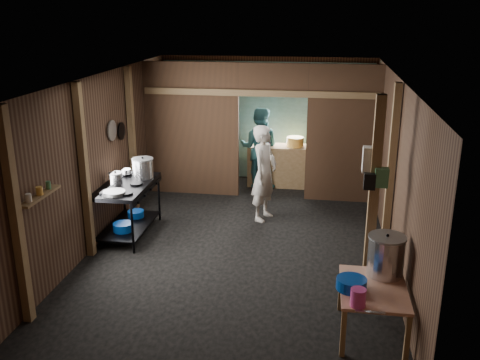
% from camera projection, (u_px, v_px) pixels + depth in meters
% --- Properties ---
extents(floor, '(4.50, 7.00, 0.00)m').
position_uv_depth(floor, '(242.00, 242.00, 8.53)').
color(floor, black).
rests_on(floor, ground).
extents(ceiling, '(4.50, 7.00, 0.00)m').
position_uv_depth(ceiling, '(242.00, 77.00, 7.73)').
color(ceiling, '#4F4C48').
rests_on(ceiling, ground).
extents(wall_back, '(4.50, 0.00, 2.60)m').
position_uv_depth(wall_back, '(266.00, 118.00, 11.42)').
color(wall_back, '#4E3725').
rests_on(wall_back, ground).
extents(wall_front, '(4.50, 0.00, 2.60)m').
position_uv_depth(wall_front, '(184.00, 270.00, 4.84)').
color(wall_front, '#4E3725').
rests_on(wall_front, ground).
extents(wall_left, '(0.00, 7.00, 2.60)m').
position_uv_depth(wall_left, '(102.00, 157.00, 8.46)').
color(wall_left, '#4E3725').
rests_on(wall_left, ground).
extents(wall_right, '(0.00, 7.00, 2.60)m').
position_uv_depth(wall_right, '(394.00, 170.00, 7.80)').
color(wall_right, '#4E3725').
rests_on(wall_right, ground).
extents(partition_left, '(1.85, 0.10, 2.60)m').
position_uv_depth(partition_left, '(192.00, 129.00, 10.39)').
color(partition_left, '#4E2E1B').
rests_on(partition_left, floor).
extents(partition_right, '(1.35, 0.10, 2.60)m').
position_uv_depth(partition_right, '(343.00, 135.00, 9.97)').
color(partition_right, '#4E2E1B').
rests_on(partition_right, floor).
extents(partition_header, '(1.30, 0.10, 0.60)m').
position_uv_depth(partition_header, '(273.00, 79.00, 9.85)').
color(partition_header, '#4E2E1B').
rests_on(partition_header, wall_back).
extents(turquoise_panel, '(4.40, 0.06, 2.50)m').
position_uv_depth(turquoise_panel, '(266.00, 121.00, 11.38)').
color(turquoise_panel, '#74A5A5').
rests_on(turquoise_panel, wall_back).
extents(back_counter, '(1.20, 0.50, 0.85)m').
position_uv_depth(back_counter, '(277.00, 165.00, 11.13)').
color(back_counter, olive).
rests_on(back_counter, floor).
extents(wall_clock, '(0.20, 0.03, 0.20)m').
position_uv_depth(wall_clock, '(278.00, 91.00, 11.11)').
color(wall_clock, beige).
rests_on(wall_clock, wall_back).
extents(post_left_a, '(0.10, 0.12, 2.60)m').
position_uv_depth(post_left_a, '(16.00, 219.00, 6.01)').
color(post_left_a, olive).
rests_on(post_left_a, floor).
extents(post_left_b, '(0.10, 0.12, 2.60)m').
position_uv_depth(post_left_b, '(84.00, 172.00, 7.70)').
color(post_left_b, olive).
rests_on(post_left_b, floor).
extents(post_left_c, '(0.10, 0.12, 2.60)m').
position_uv_depth(post_left_c, '(132.00, 140.00, 9.58)').
color(post_left_c, olive).
rests_on(post_left_c, floor).
extents(post_right, '(0.10, 0.12, 2.60)m').
position_uv_depth(post_right, '(391.00, 174.00, 7.63)').
color(post_right, olive).
rests_on(post_right, floor).
extents(post_free, '(0.12, 0.12, 2.60)m').
position_uv_depth(post_free, '(373.00, 199.00, 6.64)').
color(post_free, olive).
rests_on(post_free, floor).
extents(cross_beam, '(4.40, 0.12, 0.12)m').
position_uv_depth(cross_beam, '(259.00, 93.00, 9.92)').
color(cross_beam, olive).
rests_on(cross_beam, wall_left).
extents(pan_lid_big, '(0.03, 0.34, 0.34)m').
position_uv_depth(pan_lid_big, '(112.00, 130.00, 8.72)').
color(pan_lid_big, gray).
rests_on(pan_lid_big, wall_left).
extents(pan_lid_small, '(0.03, 0.30, 0.30)m').
position_uv_depth(pan_lid_small, '(121.00, 131.00, 9.13)').
color(pan_lid_small, black).
rests_on(pan_lid_small, wall_left).
extents(wall_shelf, '(0.14, 0.80, 0.03)m').
position_uv_depth(wall_shelf, '(40.00, 196.00, 6.44)').
color(wall_shelf, olive).
rests_on(wall_shelf, wall_left).
extents(jar_white, '(0.07, 0.07, 0.10)m').
position_uv_depth(jar_white, '(28.00, 198.00, 6.19)').
color(jar_white, beige).
rests_on(jar_white, wall_shelf).
extents(jar_yellow, '(0.08, 0.08, 0.10)m').
position_uv_depth(jar_yellow, '(39.00, 191.00, 6.42)').
color(jar_yellow, '#EFAC42').
rests_on(jar_yellow, wall_shelf).
extents(jar_green, '(0.06, 0.06, 0.10)m').
position_uv_depth(jar_green, '(48.00, 185.00, 6.63)').
color(jar_green, '#437F51').
rests_on(jar_green, wall_shelf).
extents(bag_white, '(0.22, 0.15, 0.32)m').
position_uv_depth(bag_white, '(372.00, 160.00, 6.58)').
color(bag_white, beige).
rests_on(bag_white, post_free).
extents(bag_green, '(0.16, 0.12, 0.24)m').
position_uv_depth(bag_green, '(381.00, 177.00, 6.48)').
color(bag_green, '#437F51').
rests_on(bag_green, post_free).
extents(bag_black, '(0.14, 0.10, 0.20)m').
position_uv_depth(bag_black, '(370.00, 181.00, 6.50)').
color(bag_black, black).
rests_on(bag_black, post_free).
extents(gas_range, '(0.76, 1.47, 0.87)m').
position_uv_depth(gas_range, '(128.00, 210.00, 8.68)').
color(gas_range, black).
rests_on(gas_range, floor).
extents(prep_table, '(0.73, 1.01, 0.60)m').
position_uv_depth(prep_table, '(372.00, 311.00, 6.04)').
color(prep_table, tan).
rests_on(prep_table, floor).
extents(stove_pot_large, '(0.44, 0.44, 0.36)m').
position_uv_depth(stove_pot_large, '(143.00, 169.00, 8.81)').
color(stove_pot_large, '#BCBCBE').
rests_on(stove_pot_large, gas_range).
extents(stove_pot_med, '(0.30, 0.30, 0.21)m').
position_uv_depth(stove_pot_med, '(116.00, 179.00, 8.55)').
color(stove_pot_med, '#BCBCBE').
rests_on(stove_pot_med, gas_range).
extents(stove_saucepan, '(0.22, 0.22, 0.10)m').
position_uv_depth(stove_saucepan, '(126.00, 172.00, 8.99)').
color(stove_saucepan, '#BCBCBE').
rests_on(stove_saucepan, gas_range).
extents(frying_pan, '(0.50, 0.64, 0.08)m').
position_uv_depth(frying_pan, '(114.00, 193.00, 8.07)').
color(frying_pan, gray).
rests_on(frying_pan, gas_range).
extents(blue_tub_front, '(0.32, 0.32, 0.13)m').
position_uv_depth(blue_tub_front, '(123.00, 227.00, 8.50)').
color(blue_tub_front, navy).
rests_on(blue_tub_front, gas_range).
extents(blue_tub_back, '(0.28, 0.28, 0.11)m').
position_uv_depth(blue_tub_back, '(136.00, 214.00, 9.07)').
color(blue_tub_back, navy).
rests_on(blue_tub_back, gas_range).
extents(stock_pot, '(0.56, 0.56, 0.51)m').
position_uv_depth(stock_pot, '(386.00, 256.00, 6.16)').
color(stock_pot, '#BCBCBE').
rests_on(stock_pot, prep_table).
extents(wash_basin, '(0.40, 0.40, 0.13)m').
position_uv_depth(wash_basin, '(351.00, 284.00, 5.90)').
color(wash_basin, navy).
rests_on(wash_basin, prep_table).
extents(pink_bucket, '(0.17, 0.17, 0.20)m').
position_uv_depth(pink_bucket, '(358.00, 298.00, 5.55)').
color(pink_bucket, '#CB3C8B').
rests_on(pink_bucket, prep_table).
extents(knife, '(0.30, 0.04, 0.01)m').
position_uv_depth(knife, '(370.00, 312.00, 5.46)').
color(knife, '#BCBCBE').
rests_on(knife, prep_table).
extents(yellow_tub, '(0.35, 0.35, 0.19)m').
position_uv_depth(yellow_tub, '(295.00, 142.00, 10.92)').
color(yellow_tub, '#EFAC42').
rests_on(yellow_tub, back_counter).
extents(red_cup, '(0.13, 0.13, 0.15)m').
position_uv_depth(red_cup, '(269.00, 142.00, 11.00)').
color(red_cup, maroon).
rests_on(red_cup, back_counter).
extents(cook, '(0.57, 0.71, 1.68)m').
position_uv_depth(cook, '(264.00, 173.00, 9.21)').
color(cook, beige).
rests_on(cook, floor).
extents(worker_back, '(0.85, 0.68, 1.66)m').
position_uv_depth(worker_back, '(259.00, 147.00, 10.94)').
color(worker_back, '#32737A').
rests_on(worker_back, floor).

